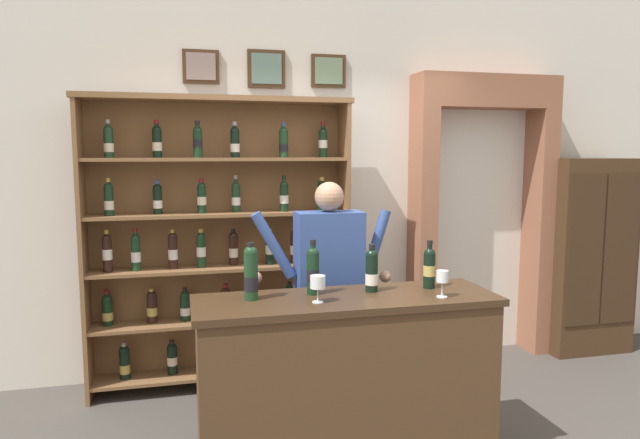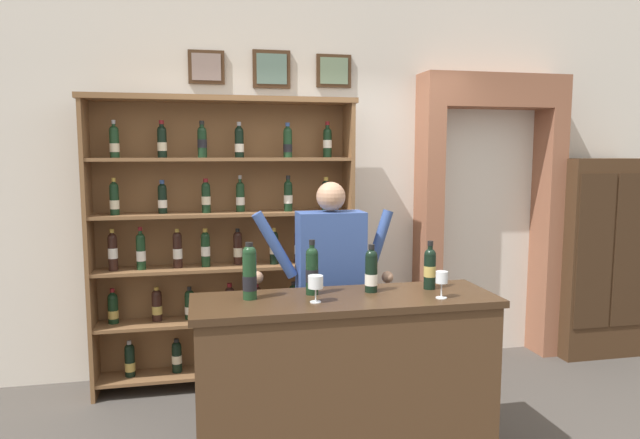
# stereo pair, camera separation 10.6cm
# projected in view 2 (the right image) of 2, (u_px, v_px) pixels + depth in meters

# --- Properties ---
(back_wall) EXTENTS (12.00, 0.19, 3.58)m
(back_wall) POSITION_uv_depth(u_px,v_px,m) (308.00, 156.00, 4.78)
(back_wall) COLOR silver
(back_wall) RESTS_ON ground
(wine_shelf) EXTENTS (2.02, 0.32, 2.23)m
(wine_shelf) POSITION_uv_depth(u_px,v_px,m) (224.00, 239.00, 4.36)
(wine_shelf) COLOR brown
(wine_shelf) RESTS_ON ground
(archway_doorway) EXTENTS (1.29, 0.45, 2.48)m
(archway_doorway) POSITION_uv_depth(u_px,v_px,m) (484.00, 201.00, 5.02)
(archway_doorway) COLOR #935B42
(archway_doorway) RESTS_ON ground
(side_cabinet) EXTENTS (0.77, 0.41, 1.77)m
(side_cabinet) POSITION_uv_depth(u_px,v_px,m) (597.00, 257.00, 5.09)
(side_cabinet) COLOR #422B19
(side_cabinet) RESTS_ON ground
(tasting_counter) EXTENTS (1.73, 0.55, 1.01)m
(tasting_counter) POSITION_uv_depth(u_px,v_px,m) (345.00, 383.00, 3.25)
(tasting_counter) COLOR #4C331E
(tasting_counter) RESTS_ON ground
(shopkeeper) EXTENTS (0.97, 0.22, 1.63)m
(shopkeeper) POSITION_uv_depth(u_px,v_px,m) (330.00, 274.00, 3.77)
(shopkeeper) COLOR #2D3347
(shopkeeper) RESTS_ON ground
(tasting_bottle_super_tuscan) EXTENTS (0.08, 0.08, 0.32)m
(tasting_bottle_super_tuscan) POSITION_uv_depth(u_px,v_px,m) (250.00, 272.00, 3.13)
(tasting_bottle_super_tuscan) COLOR #19381E
(tasting_bottle_super_tuscan) RESTS_ON tasting_counter
(tasting_bottle_grappa) EXTENTS (0.07, 0.07, 0.32)m
(tasting_bottle_grappa) POSITION_uv_depth(u_px,v_px,m) (312.00, 270.00, 3.24)
(tasting_bottle_grappa) COLOR black
(tasting_bottle_grappa) RESTS_ON tasting_counter
(tasting_bottle_brunello) EXTENTS (0.07, 0.07, 0.28)m
(tasting_bottle_brunello) POSITION_uv_depth(u_px,v_px,m) (371.00, 270.00, 3.30)
(tasting_bottle_brunello) COLOR black
(tasting_bottle_brunello) RESTS_ON tasting_counter
(tasting_bottle_bianco) EXTENTS (0.07, 0.07, 0.29)m
(tasting_bottle_bianco) POSITION_uv_depth(u_px,v_px,m) (430.00, 267.00, 3.37)
(tasting_bottle_bianco) COLOR black
(tasting_bottle_bianco) RESTS_ON tasting_counter
(wine_glass_center) EXTENTS (0.08, 0.08, 0.15)m
(wine_glass_center) POSITION_uv_depth(u_px,v_px,m) (316.00, 283.00, 3.07)
(wine_glass_center) COLOR silver
(wine_glass_center) RESTS_ON tasting_counter
(wine_glass_left) EXTENTS (0.07, 0.07, 0.15)m
(wine_glass_left) POSITION_uv_depth(u_px,v_px,m) (442.00, 279.00, 3.16)
(wine_glass_left) COLOR silver
(wine_glass_left) RESTS_ON tasting_counter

